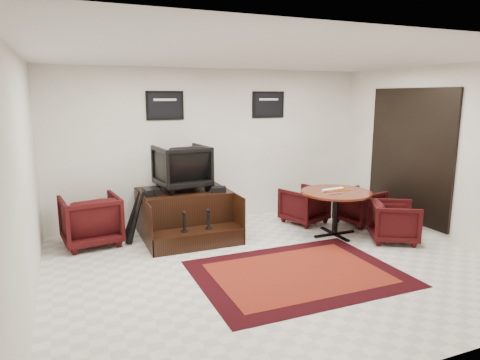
# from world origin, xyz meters

# --- Properties ---
(ground) EXTENTS (6.00, 6.00, 0.00)m
(ground) POSITION_xyz_m (0.00, 0.00, 0.00)
(ground) COLOR beige
(ground) RESTS_ON ground
(room_shell) EXTENTS (6.02, 5.02, 2.81)m
(room_shell) POSITION_xyz_m (0.41, 0.12, 1.79)
(room_shell) COLOR white
(room_shell) RESTS_ON ground
(area_rug) EXTENTS (2.65, 1.99, 0.01)m
(area_rug) POSITION_xyz_m (0.16, -0.37, 0.01)
(area_rug) COLOR black
(area_rug) RESTS_ON ground
(shine_podium) EXTENTS (1.47, 1.51, 0.75)m
(shine_podium) POSITION_xyz_m (-0.77, 1.79, 0.35)
(shine_podium) COLOR black
(shine_podium) RESTS_ON ground
(shine_chair) EXTENTS (0.89, 0.85, 0.84)m
(shine_chair) POSITION_xyz_m (-0.77, 1.94, 1.18)
(shine_chair) COLOR black
(shine_chair) RESTS_ON shine_podium
(shoes_pair) EXTENTS (0.25, 0.31, 0.11)m
(shoes_pair) POSITION_xyz_m (-1.34, 1.72, 0.81)
(shoes_pair) COLOR black
(shoes_pair) RESTS_ON shine_podium
(polish_kit) EXTENTS (0.28, 0.22, 0.09)m
(polish_kit) POSITION_xyz_m (-0.27, 1.53, 0.80)
(polish_kit) COLOR black
(polish_kit) RESTS_ON shine_podium
(umbrella_black) EXTENTS (0.32, 0.12, 0.86)m
(umbrella_black) POSITION_xyz_m (-1.61, 1.67, 0.43)
(umbrella_black) COLOR black
(umbrella_black) RESTS_ON ground
(umbrella_hooked) EXTENTS (0.31, 0.12, 0.83)m
(umbrella_hooked) POSITION_xyz_m (-1.63, 1.87, 0.42)
(umbrella_hooked) COLOR black
(umbrella_hooked) RESTS_ON ground
(armchair_side) EXTENTS (0.94, 0.90, 0.87)m
(armchair_side) POSITION_xyz_m (-2.27, 1.89, 0.44)
(armchair_side) COLOR black
(armchair_side) RESTS_ON ground
(meeting_table) EXTENTS (1.16, 1.16, 0.76)m
(meeting_table) POSITION_xyz_m (1.55, 0.80, 0.67)
(meeting_table) COLOR #431509
(meeting_table) RESTS_ON ground
(table_chair_back) EXTENTS (0.89, 0.86, 0.73)m
(table_chair_back) POSITION_xyz_m (1.46, 1.65, 0.36)
(table_chair_back) COLOR black
(table_chair_back) RESTS_ON ground
(table_chair_window) EXTENTS (0.78, 0.81, 0.71)m
(table_chair_window) POSITION_xyz_m (2.36, 1.19, 0.36)
(table_chair_window) COLOR black
(table_chair_window) RESTS_ON ground
(table_chair_corner) EXTENTS (0.91, 0.92, 0.71)m
(table_chair_corner) POSITION_xyz_m (2.25, 0.18, 0.36)
(table_chair_corner) COLOR black
(table_chair_corner) RESTS_ON ground
(paper_roll) EXTENTS (0.42, 0.09, 0.05)m
(paper_roll) POSITION_xyz_m (1.51, 0.85, 0.78)
(paper_roll) COLOR white
(paper_roll) RESTS_ON meeting_table
(table_clutter) EXTENTS (0.57, 0.33, 0.01)m
(table_clutter) POSITION_xyz_m (1.58, 0.81, 0.76)
(table_clutter) COLOR orange
(table_clutter) RESTS_ON meeting_table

